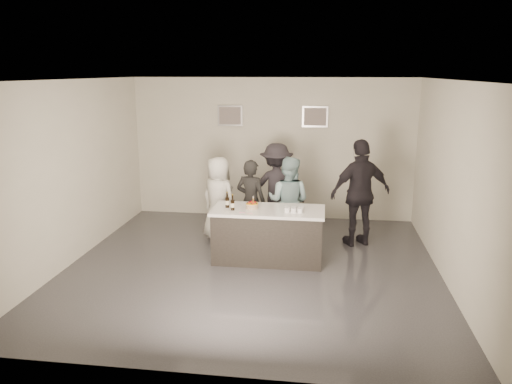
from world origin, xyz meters
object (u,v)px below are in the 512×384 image
bar_counter (268,235)px  person_main_black (251,201)px  beer_bottle_b (233,202)px  person_guest_left (219,198)px  cake (252,206)px  beer_bottle_a (227,200)px  person_main_blue (288,201)px  person_guest_right (361,193)px  person_guest_back (276,187)px

bar_counter → person_main_black: size_ratio=1.19×
beer_bottle_b → person_guest_left: size_ratio=0.16×
cake → beer_bottle_a: bearing=-179.6°
bar_counter → beer_bottle_b: size_ratio=7.15×
cake → beer_bottle_a: 0.43m
cake → person_main_blue: bearing=57.3°
person_main_blue → person_guest_left: (-1.33, 0.15, -0.03)m
person_main_black → person_guest_right: 2.00m
beer_bottle_b → person_guest_right: person_guest_right is taller
person_main_black → person_main_blue: size_ratio=0.95×
beer_bottle_b → beer_bottle_a: bearing=128.3°
cake → beer_bottle_a: beer_bottle_a is taller
bar_counter → person_guest_right: person_guest_right is taller
person_guest_right → person_main_black: bearing=-19.5°
person_guest_left → beer_bottle_b: bearing=142.6°
person_main_blue → person_guest_right: bearing=-158.4°
person_guest_left → person_guest_right: size_ratio=0.81×
bar_counter → person_guest_back: person_guest_back is taller
bar_counter → person_main_blue: 0.97m
cake → person_main_black: 0.91m
person_main_blue → person_guest_left: person_main_blue is taller
beer_bottle_a → beer_bottle_b: same height
beer_bottle_a → beer_bottle_b: bearing=-51.7°
cake → beer_bottle_a: size_ratio=0.80×
beer_bottle_b → person_guest_back: size_ratio=0.15×
beer_bottle_a → person_guest_back: (0.66, 1.70, -0.15)m
beer_bottle_a → person_main_black: bearing=73.3°
cake → person_guest_right: person_guest_right is taller
bar_counter → beer_bottle_a: (-0.69, 0.00, 0.58)m
person_guest_left → person_guest_back: bearing=-116.0°
cake → person_guest_right: size_ratio=0.11×
person_guest_left → person_guest_right: (2.62, 0.02, 0.19)m
beer_bottle_b → person_main_black: person_main_black is taller
cake → beer_bottle_b: 0.35m
bar_counter → beer_bottle_b: beer_bottle_b is taller
beer_bottle_b → person_guest_back: 1.93m
bar_counter → person_main_blue: bearing=72.3°
person_main_blue → person_guest_back: (-0.30, 0.85, 0.06)m
beer_bottle_a → person_guest_left: (-0.37, 1.00, -0.24)m
person_main_black → person_guest_right: (1.99, 0.13, 0.20)m
cake → bar_counter: bearing=-0.9°
person_guest_right → beer_bottle_a: bearing=1.1°
person_main_blue → person_guest_left: 1.34m
beer_bottle_b → cake: bearing=26.9°
cake → beer_bottle_b: size_ratio=0.80×
person_guest_right → person_main_blue: bearing=-15.8°
person_main_blue → person_guest_back: bearing=-56.0°
person_main_black → person_guest_left: size_ratio=0.99×
person_guest_right → beer_bottle_b: bearing=5.4°
bar_counter → person_main_blue: size_ratio=1.13×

